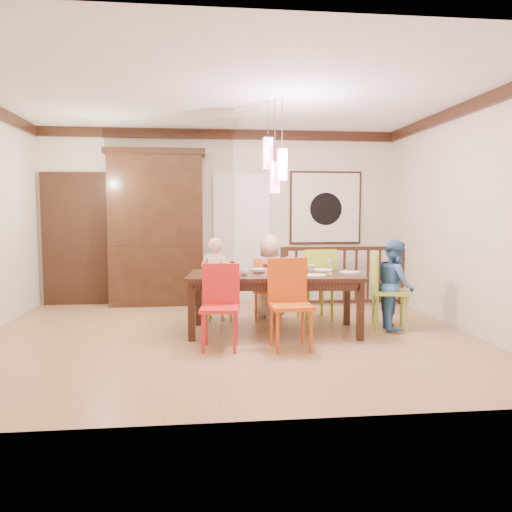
{
  "coord_description": "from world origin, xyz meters",
  "views": [
    {
      "loc": [
        -0.35,
        -6.0,
        1.52
      ],
      "look_at": [
        0.36,
        0.35,
        0.96
      ],
      "focal_mm": 35.0,
      "sensor_mm": 36.0,
      "label": 1
    }
  ],
  "objects": [
    {
      "name": "floor",
      "position": [
        0.0,
        0.0,
        0.0
      ],
      "size": [
        6.0,
        6.0,
        0.0
      ],
      "primitive_type": "plane",
      "color": "#A27A4E",
      "rests_on": "ground"
    },
    {
      "name": "ceiling",
      "position": [
        0.0,
        0.0,
        2.9
      ],
      "size": [
        6.0,
        6.0,
        0.0
      ],
      "primitive_type": "plane",
      "rotation": [
        3.14,
        0.0,
        0.0
      ],
      "color": "white",
      "rests_on": "wall_back"
    },
    {
      "name": "wall_back",
      "position": [
        0.0,
        2.5,
        1.45
      ],
      "size": [
        6.0,
        0.0,
        6.0
      ],
      "primitive_type": "plane",
      "rotation": [
        1.57,
        0.0,
        0.0
      ],
      "color": "beige",
      "rests_on": "floor"
    },
    {
      "name": "wall_right",
      "position": [
        3.0,
        0.0,
        1.45
      ],
      "size": [
        0.0,
        5.0,
        5.0
      ],
      "primitive_type": "plane",
      "rotation": [
        1.57,
        0.0,
        -1.57
      ],
      "color": "beige",
      "rests_on": "floor"
    },
    {
      "name": "crown_molding",
      "position": [
        0.0,
        0.0,
        2.82
      ],
      "size": [
        6.0,
        5.0,
        0.16
      ],
      "primitive_type": null,
      "color": "black",
      "rests_on": "wall_back"
    },
    {
      "name": "panel_door",
      "position": [
        -2.4,
        2.45,
        1.05
      ],
      "size": [
        1.04,
        0.07,
        2.24
      ],
      "primitive_type": "cube",
      "color": "black",
      "rests_on": "wall_back"
    },
    {
      "name": "white_doorway",
      "position": [
        0.35,
        2.46,
        1.05
      ],
      "size": [
        0.97,
        0.05,
        2.22
      ],
      "primitive_type": "cube",
      "color": "silver",
      "rests_on": "wall_back"
    },
    {
      "name": "painting",
      "position": [
        1.8,
        2.46,
        1.6
      ],
      "size": [
        1.25,
        0.06,
        1.25
      ],
      "color": "black",
      "rests_on": "wall_back"
    },
    {
      "name": "pendant_cluster",
      "position": [
        0.57,
        0.16,
        2.11
      ],
      "size": [
        0.27,
        0.21,
        1.14
      ],
      "color": "#FF4C83",
      "rests_on": "ceiling"
    },
    {
      "name": "dining_table",
      "position": [
        0.57,
        0.16,
        0.67
      ],
      "size": [
        2.24,
        1.19,
        0.75
      ],
      "rotation": [
        0.0,
        0.0,
        -0.1
      ],
      "color": "black",
      "rests_on": "floor"
    },
    {
      "name": "chair_far_left",
      "position": [
        -0.09,
        0.97,
        0.47
      ],
      "size": [
        0.38,
        0.38,
        0.82
      ],
      "rotation": [
        0.0,
        0.0,
        3.15
      ],
      "color": "#75AE37",
      "rests_on": "floor"
    },
    {
      "name": "chair_far_mid",
      "position": [
        0.58,
        0.9,
        0.51
      ],
      "size": [
        0.45,
        0.45,
        0.9
      ],
      "rotation": [
        0.0,
        0.0,
        3.02
      ],
      "color": "#CC5722",
      "rests_on": "floor"
    },
    {
      "name": "chair_far_right",
      "position": [
        1.26,
        0.88,
        0.58
      ],
      "size": [
        0.52,
        0.52,
        1.01
      ],
      "rotation": [
        0.0,
        0.0,
        3.28
      ],
      "color": "#92AE20",
      "rests_on": "floor"
    },
    {
      "name": "chair_near_left",
      "position": [
        -0.14,
        -0.54,
        0.54
      ],
      "size": [
        0.47,
        0.47,
        0.94
      ],
      "rotation": [
        0.0,
        0.0,
        -0.12
      ],
      "color": "red",
      "rests_on": "floor"
    },
    {
      "name": "chair_near_mid",
      "position": [
        0.64,
        -0.63,
        0.57
      ],
      "size": [
        0.47,
        0.47,
        1.0
      ],
      "rotation": [
        0.0,
        0.0,
        0.03
      ],
      "color": "#CC4B0E",
      "rests_on": "floor"
    },
    {
      "name": "chair_end_right",
      "position": [
        2.1,
        0.19,
        0.58
      ],
      "size": [
        0.54,
        0.54,
        1.01
      ],
      "rotation": [
        0.0,
        0.0,
        1.36
      ],
      "color": "#95BB36",
      "rests_on": "floor"
    },
    {
      "name": "china_hutch",
      "position": [
        -1.07,
        2.3,
        1.27
      ],
      "size": [
        1.61,
        0.46,
        2.54
      ],
      "color": "black",
      "rests_on": "floor"
    },
    {
      "name": "balustrade",
      "position": [
        2.0,
        1.95,
        0.5
      ],
      "size": [
        2.12,
        0.13,
        0.96
      ],
      "rotation": [
        0.0,
        0.0,
        -0.03
      ],
      "color": "black",
      "rests_on": "floor"
    },
    {
      "name": "person_far_left",
      "position": [
        -0.15,
        1.01,
        0.59
      ],
      "size": [
        0.5,
        0.42,
        1.17
      ],
      "primitive_type": "imported",
      "rotation": [
        0.0,
        0.0,
        2.75
      ],
      "color": "beige",
      "rests_on": "floor"
    },
    {
      "name": "person_far_mid",
      "position": [
        0.63,
        1.03,
        0.61
      ],
      "size": [
        0.69,
        0.57,
        1.21
      ],
      "primitive_type": "imported",
      "rotation": [
        0.0,
        0.0,
        2.78
      ],
      "color": "#C0A891",
      "rests_on": "floor"
    },
    {
      "name": "person_end_right",
      "position": [
        2.15,
        0.17,
        0.59
      ],
      "size": [
        0.52,
        0.62,
        1.17
      ],
      "primitive_type": "imported",
      "rotation": [
        0.0,
        0.0,
        1.44
      ],
      "color": "teal",
      "rests_on": "floor"
    },
    {
      "name": "serving_bowl",
      "position": [
        0.77,
        0.07,
        0.79
      ],
      "size": [
        0.33,
        0.33,
        0.08
      ],
      "primitive_type": "imported",
      "rotation": [
        0.0,
        0.0,
        -0.06
      ],
      "color": "yellow",
      "rests_on": "dining_table"
    },
    {
      "name": "small_bowl",
      "position": [
        0.39,
        0.27,
        0.78
      ],
      "size": [
        0.22,
        0.22,
        0.06
      ],
      "primitive_type": "imported",
      "rotation": [
        0.0,
        0.0,
        -0.25
      ],
      "color": "white",
      "rests_on": "dining_table"
    },
    {
      "name": "cup_left",
      "position": [
        0.17,
        0.03,
        0.79
      ],
      "size": [
        0.13,
        0.13,
        0.09
      ],
      "primitive_type": "imported",
      "rotation": [
        0.0,
        0.0,
        0.2
      ],
      "color": "silver",
      "rests_on": "dining_table"
    },
    {
      "name": "cup_right",
      "position": [
        1.09,
        0.37,
        0.79
      ],
      "size": [
        0.11,
        0.11,
        0.08
      ],
      "primitive_type": "imported",
      "rotation": [
        0.0,
        0.0,
        0.29
      ],
      "color": "silver",
      "rests_on": "dining_table"
    },
    {
      "name": "plate_far_left",
      "position": [
        -0.18,
        0.43,
        0.76
      ],
      "size": [
        0.26,
        0.26,
        0.01
      ],
      "primitive_type": "cylinder",
      "color": "white",
      "rests_on": "dining_table"
    },
    {
      "name": "plate_far_mid",
      "position": [
        0.63,
        0.45,
        0.76
      ],
      "size": [
        0.26,
        0.26,
        0.01
      ],
      "primitive_type": "cylinder",
      "color": "white",
      "rests_on": "dining_table"
    },
    {
      "name": "plate_far_right",
      "position": [
        1.27,
        0.47,
        0.76
      ],
      "size": [
        0.26,
        0.26,
        0.01
      ],
      "primitive_type": "cylinder",
      "color": "white",
      "rests_on": "dining_table"
    },
    {
      "name": "plate_near_left",
      "position": [
        -0.18,
        -0.16,
        0.76
      ],
      "size": [
        0.26,
        0.26,
        0.01
      ],
      "primitive_type": "cylinder",
      "color": "white",
      "rests_on": "dining_table"
    },
    {
      "name": "plate_near_mid",
      "position": [
        1.04,
        -0.11,
        0.76
      ],
      "size": [
        0.26,
        0.26,
        0.01
      ],
      "primitive_type": "cylinder",
      "color": "white",
      "rests_on": "dining_table"
    },
    {
      "name": "plate_end_right",
      "position": [
        1.55,
        0.17,
        0.76
      ],
      "size": [
        0.26,
        0.26,
        0.01
      ],
      "primitive_type": "cylinder",
      "color": "white",
      "rests_on": "dining_table"
    },
    {
      "name": "wine_glass_a",
      "position": [
        0.05,
        0.35,
        0.84
      ],
      "size": [
        0.08,
        0.08,
        0.19
      ],
      "primitive_type": null,
      "color": "#590C19",
      "rests_on": "dining_table"
    },
    {
      "name": "wine_glass_b",
      "position": [
        0.78,
        0.38,
        0.84
      ],
      "size": [
        0.08,
        0.08,
        0.19
      ],
      "primitive_type": null,
      "color": "silver",
      "rests_on": "dining_table"
    },
    {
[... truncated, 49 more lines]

